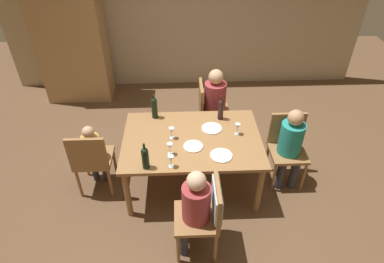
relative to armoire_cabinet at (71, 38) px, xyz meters
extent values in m
plane|color=brown|center=(1.92, -2.32, -1.10)|extent=(10.00, 10.00, 0.00)
cube|color=tan|center=(1.92, 0.45, 0.25)|extent=(6.40, 0.12, 2.70)
cube|color=#A87F51|center=(0.00, 0.00, -0.05)|extent=(1.10, 0.56, 2.10)
cube|color=olive|center=(1.92, -2.32, -0.38)|extent=(1.65, 1.15, 0.04)
cylinder|color=olive|center=(1.17, -2.83, -0.75)|extent=(0.07, 0.07, 0.69)
cylinder|color=olive|center=(2.68, -2.83, -0.75)|extent=(0.07, 0.07, 0.69)
cylinder|color=olive|center=(1.17, -1.82, -0.75)|extent=(0.07, 0.07, 0.69)
cylinder|color=olive|center=(2.68, -1.82, -0.75)|extent=(0.07, 0.07, 0.69)
cylinder|color=olive|center=(1.73, -3.47, -0.88)|extent=(0.04, 0.04, 0.44)
cylinder|color=olive|center=(1.73, -3.09, -0.88)|extent=(0.04, 0.04, 0.44)
cylinder|color=olive|center=(2.11, -3.47, -0.88)|extent=(0.04, 0.04, 0.44)
cylinder|color=olive|center=(2.11, -3.09, -0.88)|extent=(0.04, 0.04, 0.44)
cube|color=olive|center=(1.92, -3.28, -0.64)|extent=(0.44, 0.44, 0.04)
cube|color=olive|center=(2.12, -3.28, -0.40)|extent=(0.04, 0.44, 0.44)
cube|color=#ADC6D6|center=(2.12, -3.28, -0.38)|extent=(0.07, 0.40, 0.31)
cylinder|color=olive|center=(2.48, -1.18, -0.88)|extent=(0.04, 0.04, 0.44)
cylinder|color=olive|center=(2.48, -1.56, -0.88)|extent=(0.04, 0.04, 0.44)
cylinder|color=olive|center=(2.10, -1.18, -0.88)|extent=(0.04, 0.04, 0.44)
cylinder|color=olive|center=(2.10, -1.56, -0.88)|extent=(0.04, 0.04, 0.44)
cube|color=olive|center=(2.29, -1.37, -0.64)|extent=(0.44, 0.44, 0.04)
cube|color=olive|center=(2.09, -1.37, -0.40)|extent=(0.04, 0.44, 0.44)
cylinder|color=olive|center=(3.32, -2.51, -0.88)|extent=(0.04, 0.04, 0.44)
cylinder|color=olive|center=(2.94, -2.51, -0.88)|extent=(0.04, 0.04, 0.44)
cylinder|color=olive|center=(3.32, -2.13, -0.88)|extent=(0.04, 0.04, 0.44)
cylinder|color=olive|center=(2.94, -2.13, -0.88)|extent=(0.04, 0.04, 0.44)
cube|color=olive|center=(3.13, -2.32, -0.64)|extent=(0.44, 0.44, 0.04)
cube|color=olive|center=(3.13, -2.12, -0.40)|extent=(0.44, 0.04, 0.44)
cylinder|color=olive|center=(0.53, -2.13, -0.88)|extent=(0.04, 0.04, 0.44)
cylinder|color=olive|center=(0.91, -2.13, -0.88)|extent=(0.04, 0.04, 0.44)
cylinder|color=olive|center=(0.53, -2.51, -0.88)|extent=(0.04, 0.04, 0.44)
cylinder|color=olive|center=(0.91, -2.51, -0.88)|extent=(0.04, 0.04, 0.44)
cube|color=olive|center=(0.72, -2.32, -0.64)|extent=(0.44, 0.44, 0.04)
cube|color=olive|center=(0.72, -2.52, -0.40)|extent=(0.44, 0.04, 0.44)
cylinder|color=#33333D|center=(1.79, -3.36, -0.87)|extent=(0.10, 0.10, 0.46)
cylinder|color=#33333D|center=(1.79, -3.19, -0.87)|extent=(0.10, 0.10, 0.46)
cylinder|color=#9E383D|center=(1.92, -3.28, -0.42)|extent=(0.28, 0.28, 0.43)
sphere|color=beige|center=(1.92, -3.28, -0.11)|extent=(0.19, 0.19, 0.19)
cylinder|color=#33333D|center=(2.44, -1.28, -0.87)|extent=(0.11, 0.11, 0.46)
cylinder|color=#33333D|center=(2.44, -1.46, -0.87)|extent=(0.11, 0.11, 0.46)
cylinder|color=#9E383D|center=(2.29, -1.37, -0.40)|extent=(0.31, 0.31, 0.48)
sphere|color=tan|center=(2.29, -1.37, -0.06)|extent=(0.21, 0.21, 0.21)
cylinder|color=#33333D|center=(3.21, -2.46, -0.87)|extent=(0.10, 0.10, 0.46)
cylinder|color=#33333D|center=(3.04, -2.46, -0.87)|extent=(0.10, 0.10, 0.46)
cylinder|color=teal|center=(3.13, -2.32, -0.42)|extent=(0.29, 0.29, 0.44)
sphere|color=tan|center=(3.13, -2.32, -0.10)|extent=(0.19, 0.19, 0.19)
cylinder|color=#33333D|center=(0.66, -2.22, -0.87)|extent=(0.08, 0.08, 0.46)
cylinder|color=#33333D|center=(0.78, -2.22, -0.87)|extent=(0.08, 0.08, 0.46)
cylinder|color=tan|center=(0.72, -2.32, -0.47)|extent=(0.22, 0.22, 0.33)
sphere|color=tan|center=(0.72, -2.32, -0.23)|extent=(0.14, 0.14, 0.14)
cylinder|color=black|center=(1.41, -2.80, -0.26)|extent=(0.08, 0.08, 0.21)
sphere|color=black|center=(1.41, -2.80, -0.14)|extent=(0.08, 0.08, 0.08)
cylinder|color=black|center=(1.41, -2.80, -0.09)|extent=(0.03, 0.03, 0.09)
cylinder|color=black|center=(1.46, -1.86, -0.25)|extent=(0.08, 0.08, 0.24)
sphere|color=black|center=(1.46, -1.86, -0.12)|extent=(0.08, 0.08, 0.08)
cylinder|color=black|center=(1.46, -1.86, -0.07)|extent=(0.03, 0.03, 0.08)
cylinder|color=black|center=(2.30, -1.93, -0.25)|extent=(0.07, 0.07, 0.23)
sphere|color=black|center=(2.30, -1.93, -0.12)|extent=(0.07, 0.07, 0.07)
cylinder|color=black|center=(2.30, -1.93, -0.07)|extent=(0.03, 0.03, 0.09)
cylinder|color=silver|center=(2.47, -2.26, -0.36)|extent=(0.06, 0.06, 0.00)
cylinder|color=silver|center=(2.47, -2.26, -0.32)|extent=(0.01, 0.01, 0.07)
cone|color=silver|center=(2.47, -2.26, -0.25)|extent=(0.07, 0.07, 0.07)
cylinder|color=silver|center=(1.68, -2.80, -0.36)|extent=(0.06, 0.06, 0.00)
cylinder|color=silver|center=(1.68, -2.80, -0.32)|extent=(0.01, 0.01, 0.07)
cone|color=silver|center=(1.68, -2.80, -0.25)|extent=(0.07, 0.07, 0.07)
cylinder|color=silver|center=(1.67, -2.60, -0.36)|extent=(0.06, 0.06, 0.00)
cylinder|color=silver|center=(1.67, -2.60, -0.32)|extent=(0.01, 0.01, 0.07)
cone|color=silver|center=(1.67, -2.60, -0.25)|extent=(0.07, 0.07, 0.07)
cylinder|color=silver|center=(1.68, -2.31, -0.36)|extent=(0.06, 0.06, 0.00)
cylinder|color=silver|center=(1.68, -2.31, -0.32)|extent=(0.01, 0.01, 0.07)
cone|color=silver|center=(1.68, -2.31, -0.25)|extent=(0.07, 0.07, 0.07)
cylinder|color=silver|center=(2.23, -2.66, -0.36)|extent=(0.25, 0.25, 0.01)
cylinder|color=white|center=(2.17, -2.15, -0.36)|extent=(0.25, 0.25, 0.01)
cylinder|color=white|center=(1.93, -2.48, -0.36)|extent=(0.23, 0.23, 0.01)
camera|label=1|loc=(1.79, -5.38, 2.06)|focal=30.69mm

